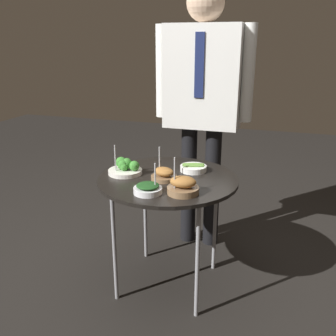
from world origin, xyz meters
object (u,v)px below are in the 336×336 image
at_px(bowl_spinach_front_right, 148,189).
at_px(waiter_figure, 203,90).
at_px(bowl_broccoli_center, 125,168).
at_px(bowl_asparagus_front_center, 193,168).
at_px(bowl_roast_mid_left, 164,174).
at_px(bowl_roast_far_rim, 183,186).
at_px(serving_cart, 168,185).

bearing_deg(bowl_spinach_front_right, waiter_figure, 83.92).
height_order(bowl_broccoli_center, waiter_figure, waiter_figure).
distance_m(bowl_broccoli_center, waiter_figure, 0.68).
bearing_deg(bowl_asparagus_front_center, waiter_figure, 96.61).
height_order(bowl_roast_mid_left, waiter_figure, waiter_figure).
xyz_separation_m(bowl_broccoli_center, bowl_roast_far_rim, (0.36, -0.17, 0.00)).
distance_m(bowl_roast_far_rim, waiter_figure, 0.77).
bearing_deg(serving_cart, waiter_figure, 83.86).
relative_size(serving_cart, waiter_figure, 0.45).
xyz_separation_m(serving_cart, bowl_roast_mid_left, (-0.01, -0.04, 0.07)).
bearing_deg(bowl_roast_mid_left, waiter_figure, 83.26).
relative_size(bowl_roast_mid_left, bowl_spinach_front_right, 1.10).
relative_size(bowl_asparagus_front_center, bowl_broccoli_center, 0.80).
distance_m(bowl_asparagus_front_center, bowl_roast_mid_left, 0.20).
relative_size(bowl_asparagus_front_center, waiter_figure, 0.09).
distance_m(serving_cart, bowl_roast_mid_left, 0.08).
bearing_deg(bowl_asparagus_front_center, bowl_broccoli_center, -156.22).
bearing_deg(bowl_broccoli_center, bowl_spinach_front_right, -46.23).
distance_m(bowl_roast_mid_left, bowl_broccoli_center, 0.22).
xyz_separation_m(bowl_asparagus_front_center, bowl_broccoli_center, (-0.33, -0.14, 0.02)).
height_order(bowl_roast_far_rim, bowl_spinach_front_right, bowl_roast_far_rim).
distance_m(bowl_asparagus_front_center, bowl_roast_far_rim, 0.31).
bearing_deg(serving_cart, bowl_asparagus_front_center, 54.23).
distance_m(bowl_broccoli_center, bowl_roast_far_rim, 0.39).
xyz_separation_m(bowl_roast_far_rim, waiter_figure, (-0.07, 0.68, 0.34)).
relative_size(serving_cart, bowl_asparagus_front_center, 5.07).
height_order(bowl_roast_mid_left, bowl_roast_far_rim, bowl_roast_far_rim).
xyz_separation_m(serving_cart, bowl_asparagus_front_center, (0.10, 0.13, 0.06)).
xyz_separation_m(serving_cart, bowl_broccoli_center, (-0.23, -0.01, 0.07)).
bearing_deg(bowl_broccoli_center, serving_cart, 2.22).
distance_m(bowl_asparagus_front_center, bowl_broccoli_center, 0.36).
bearing_deg(bowl_spinach_front_right, bowl_roast_mid_left, 85.81).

